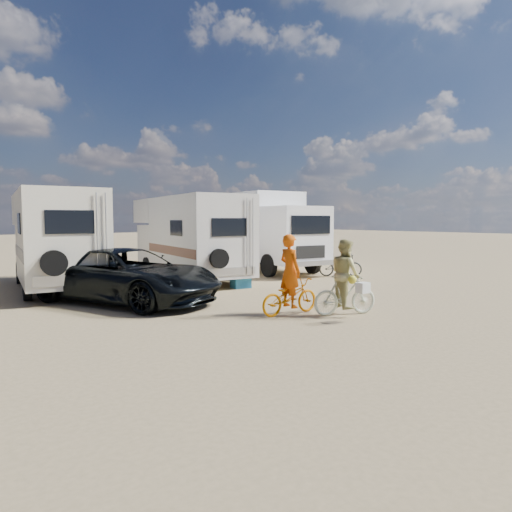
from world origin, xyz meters
TOP-DOWN VIEW (x-y plane):
  - ground at (0.00, 0.00)m, footprint 140.00×140.00m
  - rv_main at (-0.30, 6.95)m, footprint 3.26×7.64m
  - rv_left at (-5.20, 7.20)m, footprint 3.16×7.00m
  - box_truck at (3.92, 7.22)m, footprint 3.34×6.99m
  - dark_suv at (-4.25, 3.29)m, footprint 4.62×6.09m
  - bike_man at (-1.69, -0.72)m, footprint 1.72×0.64m
  - bike_woman at (-0.66, -1.61)m, footprint 1.72×1.02m
  - rider_man at (-1.69, -0.72)m, footprint 0.45×0.67m
  - rider_woman at (-0.66, -1.61)m, footprint 0.89×1.00m
  - bike_parked at (5.03, 3.70)m, footprint 1.71×1.64m
  - cooler at (-0.12, 3.58)m, footprint 0.67×0.53m
  - crate at (0.04, 3.95)m, footprint 0.56×0.56m

SIDE VIEW (x-z plane):
  - ground at x=0.00m, z-range 0.00..0.00m
  - crate at x=0.04m, z-range 0.00..0.35m
  - cooler at x=-0.12m, z-range 0.00..0.49m
  - bike_man at x=-1.69m, z-range 0.00..0.89m
  - bike_parked at x=5.03m, z-range 0.00..0.92m
  - bike_woman at x=-0.66m, z-range 0.00..1.00m
  - dark_suv at x=-4.25m, z-range 0.00..1.54m
  - rider_woman at x=-0.66m, z-range 0.00..1.70m
  - rider_man at x=-1.69m, z-range 0.00..1.81m
  - rv_main at x=-0.30m, z-range 0.00..3.22m
  - rv_left at x=-5.20m, z-range 0.00..3.25m
  - box_truck at x=3.92m, z-range 0.00..3.57m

